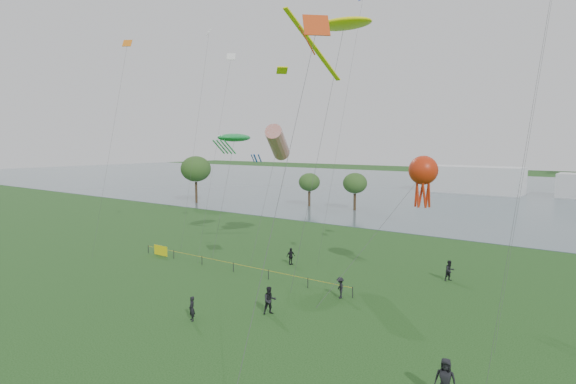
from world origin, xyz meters
The scene contains 17 objects.
ground_plane centered at (0.00, 0.00, 0.00)m, with size 400.00×400.00×0.00m, color #153A12.
lake centered at (0.00, 100.00, 0.02)m, with size 400.00×120.00×0.08m, color slate.
pavilion_left centered at (-12.00, 95.00, 3.00)m, with size 22.00×8.00×6.00m, color white.
trees centered at (-38.03, 48.93, 5.63)m, with size 33.77×13.75×8.82m.
fence centered at (-15.13, 13.97, 0.55)m, with size 24.07×0.07×1.05m.
spectator_a centered at (0.19, 7.71, 0.93)m, with size 0.91×0.71×1.86m, color black.
spectator_b centered at (2.26, 13.38, 0.78)m, with size 1.01×0.58×1.57m, color black.
spectator_c centered at (-6.43, 19.03, 0.79)m, with size 0.93×0.39×1.58m, color black.
spectator_d centered at (13.22, 3.95, 0.97)m, with size 0.95×0.62×1.94m, color black.
spectator_f centered at (-3.05, 3.77, 0.80)m, with size 0.58×0.38×1.59m, color black.
spectator_g centered at (7.26, 22.63, 0.86)m, with size 0.83×0.65×1.72m, color black.
kite_stingray centered at (-0.02, 17.21, 20.58)m, with size 4.75×9.96×21.05m.
kite_windsock centered at (-10.57, 22.35, 11.37)m, with size 4.21×8.31×13.26m.
kite_creature centered at (-16.35, 22.08, 11.90)m, with size 4.01×8.58×12.37m.
kite_octopus centered at (5.86, 19.74, 9.19)m, with size 4.99×10.34×10.40m.
kite_delta centered at (4.54, 6.19, 17.07)m, with size 3.34×10.92×18.63m.
small_kites centered at (-1.94, 18.27, 22.77)m, with size 41.25×17.01×5.94m.
Camera 1 is at (19.78, -16.47, 11.44)m, focal length 30.00 mm.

